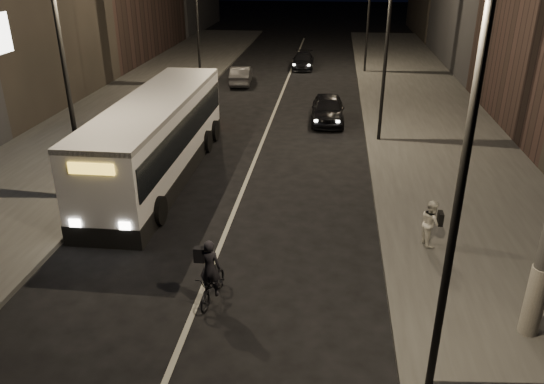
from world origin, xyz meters
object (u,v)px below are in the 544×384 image
(streetlight_right_near, at_px, (450,151))
(streetlight_left_far, at_px, (200,4))
(car_far, at_px, (303,61))
(car_mid, at_px, (241,75))
(streetlight_right_mid, at_px, (382,27))
(cyclist_on_bicycle, at_px, (212,280))
(pedestrian_woman, at_px, (431,223))
(city_bus, at_px, (158,135))
(car_near, at_px, (328,109))
(streetlight_left_near, at_px, (70,55))

(streetlight_right_near, relative_size, streetlight_left_far, 1.00)
(streetlight_left_far, xyz_separation_m, car_far, (6.19, 7.29, -4.78))
(streetlight_right_near, xyz_separation_m, car_mid, (-8.38, 27.31, -4.73))
(streetlight_right_mid, distance_m, car_mid, 14.85)
(car_mid, height_order, car_far, car_mid)
(streetlight_left_far, distance_m, cyclist_on_bicycle, 24.60)
(streetlight_right_near, relative_size, pedestrian_woman, 5.54)
(car_far, bearing_deg, city_bus, -101.88)
(pedestrian_woman, xyz_separation_m, car_near, (-3.40, 13.07, -0.17))
(streetlight_right_near, height_order, car_mid, streetlight_right_near)
(streetlight_right_near, distance_m, car_mid, 28.96)
(streetlight_left_near, bearing_deg, car_mid, 83.27)
(car_far, bearing_deg, streetlight_right_near, -83.02)
(streetlight_left_far, xyz_separation_m, cyclist_on_bicycle, (5.73, -23.45, -4.72))
(streetlight_right_mid, xyz_separation_m, streetlight_left_far, (-10.66, 10.00, 0.00))
(city_bus, distance_m, pedestrian_woman, 11.18)
(streetlight_right_near, distance_m, car_far, 33.93)
(streetlight_left_far, relative_size, car_far, 2.03)
(car_near, bearing_deg, streetlight_right_near, -84.64)
(city_bus, distance_m, car_far, 22.97)
(city_bus, relative_size, car_mid, 3.13)
(car_mid, relative_size, car_far, 0.96)
(city_bus, bearing_deg, car_mid, 88.04)
(streetlight_right_mid, xyz_separation_m, pedestrian_woman, (1.13, -10.00, -4.47))
(streetlight_left_near, bearing_deg, car_far, 76.25)
(streetlight_left_far, height_order, car_near, streetlight_left_far)
(pedestrian_woman, bearing_deg, streetlight_left_near, 70.00)
(streetlight_left_near, xyz_separation_m, car_mid, (2.28, 19.31, -4.73))
(streetlight_right_mid, distance_m, streetlight_left_near, 13.33)
(cyclist_on_bicycle, bearing_deg, car_far, 96.84)
(city_bus, relative_size, car_far, 2.99)
(cyclist_on_bicycle, bearing_deg, streetlight_right_near, -19.63)
(streetlight_right_near, height_order, streetlight_left_near, same)
(car_mid, bearing_deg, streetlight_left_near, 78.37)
(streetlight_right_near, relative_size, car_far, 2.03)
(streetlight_left_far, bearing_deg, streetlight_right_near, -67.70)
(streetlight_right_near, bearing_deg, car_mid, 107.07)
(streetlight_right_mid, height_order, car_far, streetlight_right_mid)
(pedestrian_woman, xyz_separation_m, car_far, (-5.61, 27.29, -0.31))
(streetlight_right_near, distance_m, streetlight_left_near, 13.33)
(pedestrian_woman, height_order, car_near, pedestrian_woman)
(car_near, bearing_deg, streetlight_left_far, 139.08)
(cyclist_on_bicycle, xyz_separation_m, pedestrian_woman, (6.06, 3.45, 0.26))
(streetlight_left_far, distance_m, pedestrian_woman, 23.65)
(city_bus, distance_m, car_near, 10.68)
(streetlight_left_near, height_order, car_mid, streetlight_left_near)
(pedestrian_woman, bearing_deg, streetlight_right_mid, -3.92)
(city_bus, xyz_separation_m, pedestrian_woman, (10.06, -4.79, -0.86))
(streetlight_left_near, relative_size, car_near, 1.90)
(streetlight_right_mid, height_order, car_near, streetlight_right_mid)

